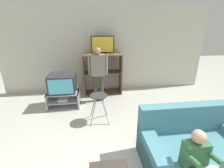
{
  "coord_description": "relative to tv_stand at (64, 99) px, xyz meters",
  "views": [
    {
      "loc": [
        -0.45,
        -0.93,
        2.14
      ],
      "look_at": [
        -0.05,
        2.27,
        0.9
      ],
      "focal_mm": 26.0,
      "sensor_mm": 36.0,
      "label": 1
    }
  ],
  "objects": [
    {
      "name": "wall_back",
      "position": [
        1.24,
        1.03,
        1.09
      ],
      "size": [
        6.4,
        0.06,
        2.6
      ],
      "color": "beige",
      "rests_on": "ground_plane"
    },
    {
      "name": "tv_stand",
      "position": [
        0.0,
        0.0,
        0.0
      ],
      "size": [
        0.81,
        0.6,
        0.42
      ],
      "color": "#A8A8AD",
      "rests_on": "ground_plane"
    },
    {
      "name": "television_main",
      "position": [
        0.0,
        0.01,
        0.44
      ],
      "size": [
        0.67,
        0.56,
        0.46
      ],
      "color": "#2D2D33",
      "rests_on": "tv_stand"
    },
    {
      "name": "media_shelf",
      "position": [
        1.1,
        0.73,
        0.43
      ],
      "size": [
        1.15,
        0.47,
        1.24
      ],
      "color": "brown",
      "rests_on": "ground_plane"
    },
    {
      "name": "television_flat",
      "position": [
        1.12,
        0.71,
        1.29
      ],
      "size": [
        0.66,
        0.2,
        0.52
      ],
      "color": "black",
      "rests_on": "media_shelf"
    },
    {
      "name": "folding_stool",
      "position": [
        0.9,
        -0.83,
        0.33
      ],
      "size": [
        0.43,
        0.42,
        0.65
      ],
      "color": "#99999E",
      "rests_on": "ground_plane"
    },
    {
      "name": "couch",
      "position": [
        2.32,
        -2.18,
        0.08
      ],
      "size": [
        1.61,
        0.9,
        0.88
      ],
      "color": "teal",
      "rests_on": "ground_plane"
    },
    {
      "name": "person_standing_adult",
      "position": [
        0.94,
        0.18,
        0.71
      ],
      "size": [
        0.53,
        0.2,
        1.52
      ],
      "color": "#3D3833",
      "rests_on": "ground_plane"
    },
    {
      "name": "person_seated_child",
      "position": [
        2.01,
        -2.71,
        0.36
      ],
      "size": [
        0.33,
        0.43,
        0.95
      ],
      "color": "#2D2D38",
      "rests_on": "ground_plane"
    }
  ]
}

